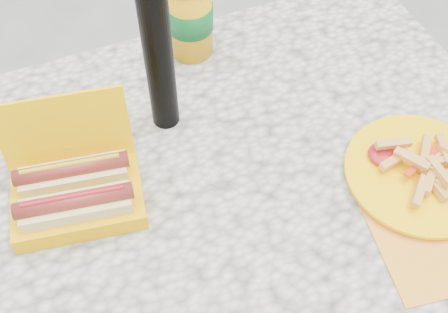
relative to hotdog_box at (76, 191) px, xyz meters
name	(u,v)px	position (x,y,z in m)	size (l,w,h in m)	color
picnic_table	(198,216)	(0.19, -0.04, -0.15)	(1.20, 0.80, 0.75)	beige
hotdog_box	(76,191)	(0.00, 0.00, 0.00)	(0.23, 0.20, 0.17)	#FFBF00
fries_plate	(421,177)	(0.55, -0.18, -0.03)	(0.28, 0.36, 0.05)	orange
soda_cup	(190,16)	(0.30, 0.28, 0.05)	(0.09, 0.09, 0.18)	#EDA50F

